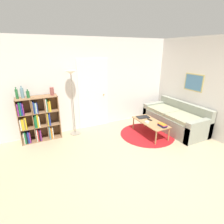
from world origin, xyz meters
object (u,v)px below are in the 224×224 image
Objects in this scene: laptop at (143,117)px; bowl at (147,122)px; bookshelf at (37,120)px; bottle_left at (17,94)px; floor_lamp at (72,83)px; coffee_table at (150,123)px; couch at (175,119)px; bottle_right at (28,94)px; vase_on_shelf at (52,91)px; bottle_middle at (22,93)px.

laptop is 0.41m from bowl.
bottle_left is (-0.35, 0.02, 0.72)m from bookshelf.
floor_lamp is 1.61× the size of coffee_table.
couch is 1.10m from bowl.
bottle_right is (-2.77, 1.11, 0.83)m from bowl.
bowl is 2.62m from vase_on_shelf.
laptop is 1.34× the size of bottle_left.
bottle_right is at bearing -176.22° from bookshelf.
bowl is (2.65, -1.11, -0.15)m from bookshelf.
bottle_middle is 1.45× the size of bottle_right.
bottle_middle is at bearing 164.40° from couch.
vase_on_shelf is (-2.36, 0.73, 0.86)m from laptop.
vase_on_shelf is (0.56, 0.01, 0.01)m from bottle_right.
bottle_left is at bearing -179.70° from bottle_middle.
vase_on_shelf is at bearing 161.74° from couch.
coffee_table is (-0.95, 0.00, 0.07)m from couch.
vase_on_shelf is at bearing -0.01° from bookshelf.
vase_on_shelf is at bearing 162.86° from laptop.
laptop is at bearing 159.00° from couch.
bookshelf is 1.29m from floor_lamp.
bottle_left reaches higher than couch.
vase_on_shelf is at bearing 155.27° from coffee_table.
bottle_middle is at bearing 0.30° from bottle_left.
vase_on_shelf is at bearing -1.57° from bottle_left.
laptop is (1.86, -0.65, -1.04)m from floor_lamp.
bottle_left is 0.80m from vase_on_shelf.
coffee_table is at bearing -20.05° from bottle_middle.
vase_on_shelf is (-2.21, 1.11, 0.85)m from bowl.
bottle_middle is at bearing 178.10° from vase_on_shelf.
laptop is at bearing -17.14° from vase_on_shelf.
coffee_table is 5.44× the size of vase_on_shelf.
coffee_table is at bearing -21.18° from bookshelf.
vase_on_shelf reaches higher than coffee_table.
coffee_table is at bearing -19.35° from bottle_left.
bookshelf is 2.88m from bowl.
floor_lamp is 8.74× the size of vase_on_shelf.
coffee_table is (1.85, -1.00, -1.08)m from floor_lamp.
bottle_right reaches higher than vase_on_shelf.
bookshelf is at bearing 179.99° from vase_on_shelf.
laptop reaches higher than coffee_table.
bookshelf is at bearing 157.24° from bowl.
laptop is 3.25m from bottle_middle.
floor_lamp is 3.19m from couch.
couch reaches higher than bowl.
laptop is at bearing -14.55° from bookshelf.
bowl is 3.22m from bottle_middle.
bookshelf is at bearing 158.82° from coffee_table.
bowl is at bearing -111.10° from laptop.
vase_on_shelf is (0.68, -0.02, -0.02)m from bottle_middle.
vase_on_shelf is (-3.30, 1.09, 0.97)m from couch.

